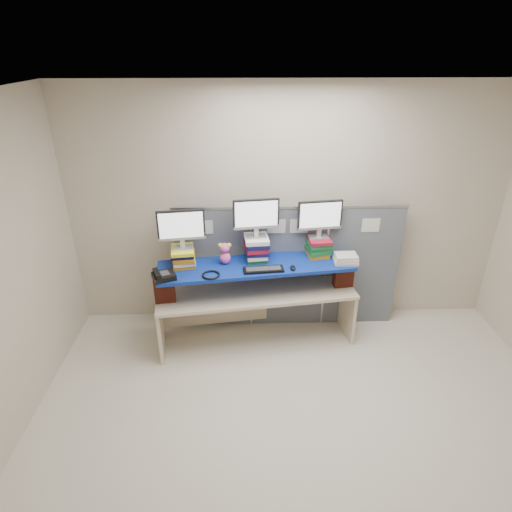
{
  "coord_description": "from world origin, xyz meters",
  "views": [
    {
      "loc": [
        -0.51,
        -2.6,
        3.12
      ],
      "look_at": [
        -0.38,
        1.45,
        1.09
      ],
      "focal_mm": 30.0,
      "sensor_mm": 36.0,
      "label": 1
    }
  ],
  "objects_px": {
    "desk": "(256,301)",
    "monitor_left": "(181,227)",
    "desk_phone": "(163,276)",
    "monitor_right": "(320,217)",
    "keyboard": "(263,270)",
    "monitor_center": "(256,216)",
    "blue_board": "(256,266)"
  },
  "relations": [
    {
      "from": "monitor_center",
      "to": "monitor_left",
      "type": "bearing_deg",
      "value": -180.0
    },
    {
      "from": "blue_board",
      "to": "monitor_right",
      "type": "xyz_separation_m",
      "value": [
        0.69,
        0.21,
        0.47
      ]
    },
    {
      "from": "blue_board",
      "to": "desk_phone",
      "type": "height_order",
      "value": "desk_phone"
    },
    {
      "from": "monitor_center",
      "to": "monitor_right",
      "type": "bearing_deg",
      "value": 0.0
    },
    {
      "from": "blue_board",
      "to": "keyboard",
      "type": "xyz_separation_m",
      "value": [
        0.07,
        -0.14,
        0.03
      ]
    },
    {
      "from": "monitor_right",
      "to": "desk_phone",
      "type": "distance_m",
      "value": 1.76
    },
    {
      "from": "desk_phone",
      "to": "blue_board",
      "type": "bearing_deg",
      "value": -7.05
    },
    {
      "from": "keyboard",
      "to": "desk_phone",
      "type": "distance_m",
      "value": 1.03
    },
    {
      "from": "monitor_left",
      "to": "keyboard",
      "type": "relative_size",
      "value": 1.13
    },
    {
      "from": "desk",
      "to": "blue_board",
      "type": "height_order",
      "value": "blue_board"
    },
    {
      "from": "monitor_right",
      "to": "desk_phone",
      "type": "relative_size",
      "value": 1.76
    },
    {
      "from": "blue_board",
      "to": "monitor_left",
      "type": "xyz_separation_m",
      "value": [
        -0.77,
        0.02,
        0.45
      ]
    },
    {
      "from": "blue_board",
      "to": "keyboard",
      "type": "height_order",
      "value": "keyboard"
    },
    {
      "from": "blue_board",
      "to": "monitor_center",
      "type": "height_order",
      "value": "monitor_center"
    },
    {
      "from": "monitor_left",
      "to": "desk_phone",
      "type": "distance_m",
      "value": 0.53
    },
    {
      "from": "desk",
      "to": "desk_phone",
      "type": "bearing_deg",
      "value": -171.15
    },
    {
      "from": "monitor_center",
      "to": "desk",
      "type": "bearing_deg",
      "value": -99.91
    },
    {
      "from": "desk",
      "to": "blue_board",
      "type": "xyz_separation_m",
      "value": [
        0.0,
        0.0,
        0.44
      ]
    },
    {
      "from": "monitor_left",
      "to": "keyboard",
      "type": "distance_m",
      "value": 0.95
    },
    {
      "from": "desk",
      "to": "monitor_right",
      "type": "height_order",
      "value": "monitor_right"
    },
    {
      "from": "monitor_left",
      "to": "desk_phone",
      "type": "bearing_deg",
      "value": -128.53
    },
    {
      "from": "monitor_left",
      "to": "monitor_center",
      "type": "xyz_separation_m",
      "value": [
        0.77,
        0.1,
        0.07
      ]
    },
    {
      "from": "blue_board",
      "to": "monitor_right",
      "type": "distance_m",
      "value": 0.86
    },
    {
      "from": "monitor_center",
      "to": "keyboard",
      "type": "distance_m",
      "value": 0.57
    },
    {
      "from": "desk",
      "to": "monitor_left",
      "type": "xyz_separation_m",
      "value": [
        -0.77,
        0.02,
        0.89
      ]
    },
    {
      "from": "monitor_right",
      "to": "desk_phone",
      "type": "height_order",
      "value": "monitor_right"
    },
    {
      "from": "desk_phone",
      "to": "desk",
      "type": "bearing_deg",
      "value": -7.05
    },
    {
      "from": "desk",
      "to": "monitor_left",
      "type": "height_order",
      "value": "monitor_left"
    },
    {
      "from": "desk_phone",
      "to": "monitor_right",
      "type": "bearing_deg",
      "value": -6.81
    },
    {
      "from": "blue_board",
      "to": "monitor_center",
      "type": "xyz_separation_m",
      "value": [
        0.0,
        0.12,
        0.53
      ]
    },
    {
      "from": "desk",
      "to": "desk_phone",
      "type": "distance_m",
      "value": 1.1
    },
    {
      "from": "blue_board",
      "to": "keyboard",
      "type": "distance_m",
      "value": 0.16
    }
  ]
}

